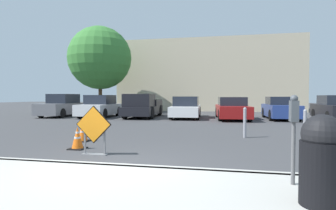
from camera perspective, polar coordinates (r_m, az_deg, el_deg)
ground_plane at (r=15.03m, az=3.04°, el=-3.72°), size 96.00×96.00×0.00m
sidewalk_strip at (r=4.27m, az=-19.82°, el=-17.47°), size 31.07×2.71×0.14m
curb_lip at (r=5.43m, az=-12.25°, el=-13.18°), size 31.07×0.20×0.14m
road_closed_sign at (r=6.84m, az=-15.85°, el=-5.08°), size 0.94×0.20×1.24m
traffic_cone_nearest at (r=7.81m, az=-19.11°, el=-6.82°), size 0.43×0.43×0.63m
traffic_cone_second at (r=9.06m, az=-18.07°, el=-5.60°), size 0.42×0.42×0.64m
traffic_cone_third at (r=10.19m, az=-17.06°, el=-4.46°), size 0.48×0.48×0.74m
traffic_cone_fourth at (r=11.46m, az=-16.98°, el=-3.94°), size 0.45×0.45×0.67m
traffic_cone_fifth at (r=12.64m, az=-16.66°, el=-3.49°), size 0.51×0.51×0.63m
parked_car_nearest at (r=20.82m, az=-21.89°, el=-0.24°), size 1.86×4.47×1.64m
parked_car_second at (r=19.16m, az=-14.58°, el=-0.42°), size 2.01×4.19×1.56m
pickup_truck at (r=18.26m, az=-5.61°, el=-0.41°), size 2.20×5.11×1.62m
parked_car_third at (r=17.94m, az=3.96°, el=-0.64°), size 2.03×4.63×1.46m
parked_car_fourth at (r=17.37m, az=13.76°, el=-0.80°), size 2.17×4.75×1.42m
parked_car_fifth at (r=18.32m, az=23.21°, el=-0.73°), size 1.79×4.24×1.45m
trash_bin at (r=3.76m, az=30.55°, el=-10.20°), size 0.51×0.51×1.12m
bollard_nearest at (r=9.71m, az=16.38°, el=-3.52°), size 0.12×0.12×1.09m
bollard_second at (r=10.09m, az=27.64°, el=-3.61°), size 0.12×0.12×1.03m
parking_meter at (r=4.38m, az=25.69°, el=-3.74°), size 0.11×0.15×1.36m
building_facade_backdrop at (r=28.27m, az=8.55°, el=6.24°), size 18.42×5.00×7.23m
street_tree_behind_lot at (r=24.32m, az=-14.58°, el=9.85°), size 5.54×5.54×7.63m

